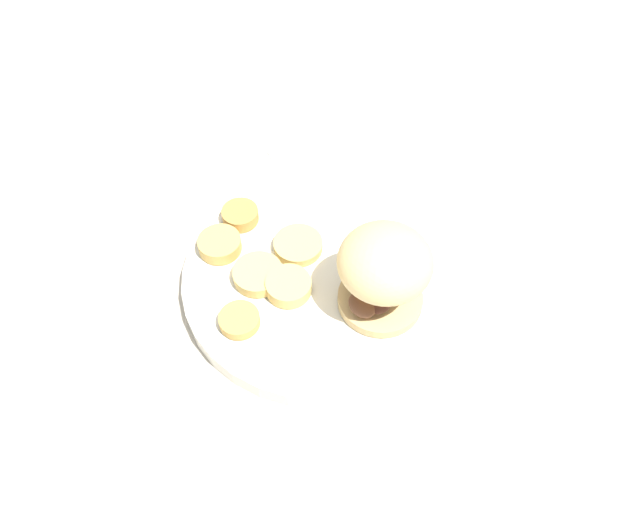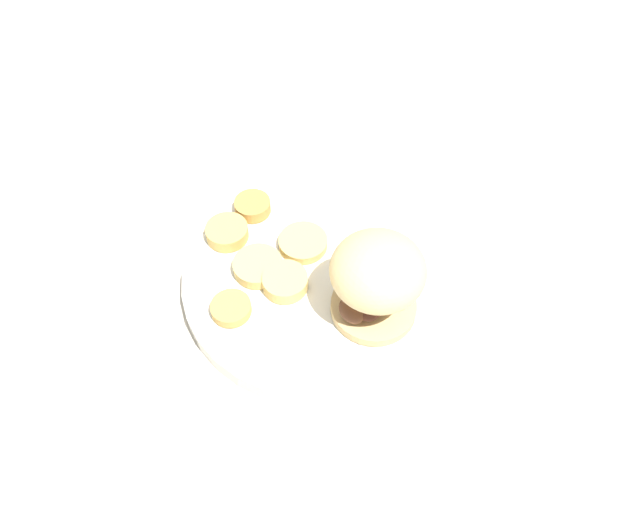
% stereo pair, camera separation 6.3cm
% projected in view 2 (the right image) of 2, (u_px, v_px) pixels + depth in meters
% --- Properties ---
extents(ground_plane, '(4.00, 4.00, 0.00)m').
position_uv_depth(ground_plane, '(320.00, 283.00, 0.67)').
color(ground_plane, '#B2A899').
extents(dinner_plate, '(0.29, 0.29, 0.02)m').
position_uv_depth(dinner_plate, '(320.00, 276.00, 0.66)').
color(dinner_plate, white).
rests_on(dinner_plate, ground_plane).
extents(sandwich, '(0.09, 0.09, 0.10)m').
position_uv_depth(sandwich, '(376.00, 279.00, 0.58)').
color(sandwich, tan).
rests_on(sandwich, dinner_plate).
extents(potato_round_0, '(0.04, 0.04, 0.01)m').
position_uv_depth(potato_round_0, '(231.00, 308.00, 0.62)').
color(potato_round_0, tan).
rests_on(potato_round_0, dinner_plate).
extents(potato_round_1, '(0.05, 0.05, 0.02)m').
position_uv_depth(potato_round_1, '(227.00, 232.00, 0.67)').
color(potato_round_1, tan).
rests_on(potato_round_1, dinner_plate).
extents(potato_round_2, '(0.05, 0.05, 0.01)m').
position_uv_depth(potato_round_2, '(285.00, 282.00, 0.63)').
color(potato_round_2, '#DBB766').
rests_on(potato_round_2, dinner_plate).
extents(potato_round_3, '(0.05, 0.05, 0.01)m').
position_uv_depth(potato_round_3, '(303.00, 243.00, 0.67)').
color(potato_round_3, '#DBB766').
rests_on(potato_round_3, dinner_plate).
extents(potato_round_4, '(0.04, 0.04, 0.01)m').
position_uv_depth(potato_round_4, '(253.00, 206.00, 0.70)').
color(potato_round_4, '#BC8942').
rests_on(potato_round_4, dinner_plate).
extents(potato_round_5, '(0.05, 0.05, 0.01)m').
position_uv_depth(potato_round_5, '(258.00, 266.00, 0.65)').
color(potato_round_5, '#DBB766').
rests_on(potato_round_5, dinner_plate).
extents(fork, '(0.10, 0.13, 0.00)m').
position_uv_depth(fork, '(347.00, 140.00, 0.80)').
color(fork, silver).
rests_on(fork, ground_plane).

